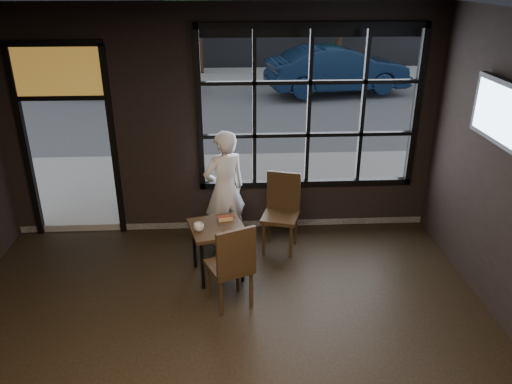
{
  "coord_description": "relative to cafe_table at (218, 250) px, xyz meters",
  "views": [
    {
      "loc": [
        0.1,
        -3.16,
        3.53
      ],
      "look_at": [
        0.4,
        2.2,
        1.15
      ],
      "focal_mm": 35.0,
      "sensor_mm": 36.0,
      "label": 1
    }
  ],
  "objects": [
    {
      "name": "ceiling",
      "position": [
        0.08,
        -2.24,
        2.87
      ],
      "size": [
        6.0,
        7.0,
        0.02
      ],
      "primitive_type": "cube",
      "color": "black",
      "rests_on": "ground"
    },
    {
      "name": "window_frame",
      "position": [
        1.28,
        1.26,
        1.46
      ],
      "size": [
        3.06,
        0.12,
        2.28
      ],
      "primitive_type": "cube",
      "color": "black",
      "rests_on": "ground"
    },
    {
      "name": "stained_transom",
      "position": [
        -2.02,
        1.26,
        2.01
      ],
      "size": [
        1.2,
        0.06,
        0.7
      ],
      "primitive_type": "cube",
      "color": "orange",
      "rests_on": "ground"
    },
    {
      "name": "street_asphalt",
      "position": [
        0.08,
        21.76,
        -0.36
      ],
      "size": [
        60.0,
        41.0,
        0.04
      ],
      "primitive_type": "cube",
      "color": "#545456",
      "rests_on": "ground"
    },
    {
      "name": "cafe_table",
      "position": [
        0.0,
        0.0,
        0.0
      ],
      "size": [
        0.78,
        0.78,
        0.69
      ],
      "primitive_type": "cube",
      "rotation": [
        0.0,
        0.0,
        0.25
      ],
      "color": "#302011",
      "rests_on": "floor"
    },
    {
      "name": "chair_near",
      "position": [
        0.14,
        -0.6,
        0.18
      ],
      "size": [
        0.6,
        0.6,
        1.05
      ],
      "primitive_type": "cube",
      "rotation": [
        0.0,
        0.0,
        3.54
      ],
      "color": "#302011",
      "rests_on": "floor"
    },
    {
      "name": "chair_window",
      "position": [
        0.84,
        0.58,
        0.19
      ],
      "size": [
        0.58,
        0.58,
        1.07
      ],
      "primitive_type": "cube",
      "rotation": [
        0.0,
        0.0,
        -0.3
      ],
      "color": "#302011",
      "rests_on": "floor"
    },
    {
      "name": "man",
      "position": [
        0.1,
        0.78,
        0.48
      ],
      "size": [
        0.72,
        0.62,
        1.66
      ],
      "primitive_type": "imported",
      "rotation": [
        0.0,
        0.0,
        3.6
      ],
      "color": "silver",
      "rests_on": "floor"
    },
    {
      "name": "hotdog",
      "position": [
        0.11,
        0.15,
        0.37
      ],
      "size": [
        0.21,
        0.11,
        0.06
      ],
      "primitive_type": null,
      "rotation": [
        0.0,
        0.0,
        0.16
      ],
      "color": "tan",
      "rests_on": "cafe_table"
    },
    {
      "name": "cup",
      "position": [
        -0.21,
        -0.1,
        0.39
      ],
      "size": [
        0.16,
        0.16,
        0.1
      ],
      "primitive_type": "imported",
      "rotation": [
        0.0,
        0.0,
        0.32
      ],
      "color": "silver",
      "rests_on": "cafe_table"
    },
    {
      "name": "tv",
      "position": [
        3.01,
        -0.52,
        1.85
      ],
      "size": [
        0.13,
        1.12,
        0.65
      ],
      "primitive_type": "cube",
      "color": "black",
      "rests_on": "wall_right"
    },
    {
      "name": "navy_car",
      "position": [
        3.49,
        9.77,
        0.46
      ],
      "size": [
        4.47,
        2.2,
        1.41
      ],
      "primitive_type": "imported",
      "rotation": [
        0.0,
        0.0,
        1.74
      ],
      "color": "#0A1A32",
      "rests_on": "street_asphalt"
    },
    {
      "name": "maroon_car",
      "position": [
        -3.3,
        10.31,
        0.51
      ],
      "size": [
        4.63,
        2.29,
        1.52
      ],
      "primitive_type": "imported",
      "rotation": [
        0.0,
        0.0,
        1.45
      ],
      "color": "#3F1B14",
      "rests_on": "street_asphalt"
    }
  ]
}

